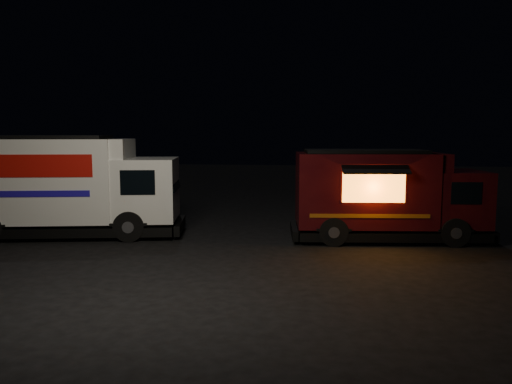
{
  "coord_description": "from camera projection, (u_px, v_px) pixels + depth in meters",
  "views": [
    {
      "loc": [
        3.12,
        -12.59,
        3.3
      ],
      "look_at": [
        1.25,
        2.0,
        1.58
      ],
      "focal_mm": 35.0,
      "sensor_mm": 36.0,
      "label": 1
    }
  ],
  "objects": [
    {
      "name": "ground",
      "position": [
        200.0,
        259.0,
        13.18
      ],
      "size": [
        80.0,
        80.0,
        0.0
      ],
      "primitive_type": "plane",
      "color": "black",
      "rests_on": "ground"
    },
    {
      "name": "white_truck",
      "position": [
        71.0,
        186.0,
        16.12
      ],
      "size": [
        7.49,
        3.73,
        3.25
      ],
      "primitive_type": null,
      "rotation": [
        0.0,
        0.0,
        0.19
      ],
      "color": "white",
      "rests_on": "ground"
    },
    {
      "name": "red_truck",
      "position": [
        389.0,
        195.0,
        15.51
      ],
      "size": [
        6.24,
        2.81,
        2.81
      ],
      "primitive_type": null,
      "rotation": [
        0.0,
        0.0,
        0.1
      ],
      "color": "#3C0B0C",
      "rests_on": "ground"
    }
  ]
}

